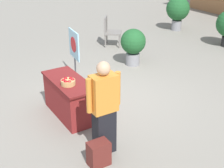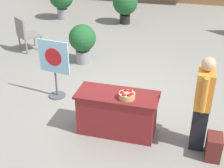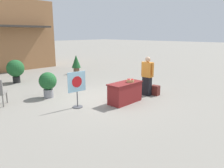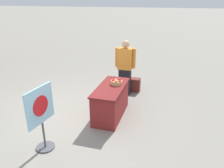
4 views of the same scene
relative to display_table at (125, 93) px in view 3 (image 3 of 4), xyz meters
name	(u,v)px [view 3 (image 3 of 4)]	position (x,y,z in m)	size (l,w,h in m)	color
ground_plane	(101,99)	(-0.29, 1.01, -0.39)	(120.00, 120.00, 0.00)	gray
display_table	(125,93)	(0.00, 0.00, 0.00)	(1.44, 0.61, 0.78)	maroon
apple_basket	(130,81)	(0.19, -0.09, 0.45)	(0.28, 0.28, 0.13)	tan
person_visitor	(147,76)	(1.41, -0.02, 0.44)	(0.27, 0.61, 1.64)	black
backpack	(155,90)	(1.68, -0.28, -0.18)	(0.24, 0.34, 0.42)	maroon
poster_board	(77,87)	(-1.58, 0.88, 0.34)	(0.70, 0.36, 1.29)	#4C4C51
potted_plant_far_right	(76,63)	(2.48, 6.20, 0.31)	(0.58, 0.58, 1.22)	brown
potted_plant_near_right	(48,82)	(-1.63, 2.72, 0.24)	(0.71, 0.71, 1.05)	gray
potted_plant_far_left	(16,69)	(-1.34, 6.41, 0.35)	(0.90, 0.90, 1.23)	black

